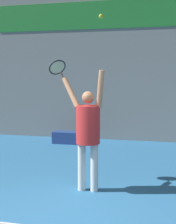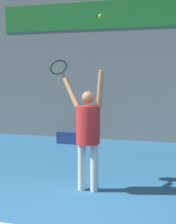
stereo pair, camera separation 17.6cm
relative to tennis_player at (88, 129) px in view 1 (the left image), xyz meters
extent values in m
cube|color=gray|center=(-0.03, 4.42, 1.45)|extent=(18.00, 0.10, 5.00)
cube|color=#288C38|center=(-0.03, 4.36, 2.69)|extent=(7.83, 0.02, 0.81)
cylinder|color=white|center=(-0.10, 0.00, -0.65)|extent=(0.13, 0.13, 0.81)
cylinder|color=white|center=(0.11, 0.00, -0.65)|extent=(0.13, 0.13, 0.81)
cylinder|color=red|center=(0.00, 0.00, 0.07)|extent=(0.40, 0.40, 0.63)
sphere|color=tan|center=(0.00, 0.00, 0.52)|extent=(0.20, 0.20, 0.20)
cylinder|color=tan|center=(0.21, -0.03, 0.66)|extent=(0.19, 0.17, 0.61)
cylinder|color=tan|center=(-0.33, 0.12, 0.59)|extent=(0.41, 0.36, 0.52)
cylinder|color=black|center=(-0.53, 0.29, 0.88)|extent=(0.14, 0.14, 0.14)
torus|color=black|center=(-0.66, 0.43, 1.03)|extent=(0.38, 0.38, 0.27)
cylinder|color=beige|center=(-0.66, 0.43, 1.03)|extent=(0.31, 0.32, 0.22)
sphere|color=#CCDB2D|center=(0.23, -0.10, 1.79)|extent=(0.07, 0.07, 0.07)
cube|color=navy|center=(-1.44, 3.54, -0.88)|extent=(0.83, 0.36, 0.34)
camera|label=1|loc=(1.16, -4.95, 0.85)|focal=50.00mm
camera|label=2|loc=(1.33, -4.91, 0.85)|focal=50.00mm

